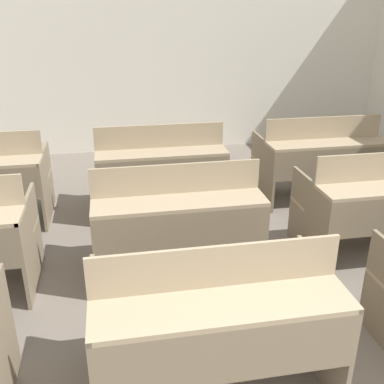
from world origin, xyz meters
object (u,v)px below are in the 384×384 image
(bench_second_right, at_px, (382,203))
(bench_third_center, at_px, (160,167))
(bench_second_center, at_px, (177,218))
(bench_third_right, at_px, (319,157))
(bench_front_center, at_px, (215,319))

(bench_second_right, distance_m, bench_third_center, 2.19)
(bench_second_center, distance_m, bench_second_right, 1.81)
(bench_second_right, bearing_deg, bench_third_right, 89.46)
(bench_second_right, height_order, bench_third_center, same)
(bench_front_center, xyz_separation_m, bench_third_right, (1.80, 2.54, 0.00))
(bench_front_center, xyz_separation_m, bench_second_center, (-0.02, 1.29, 0.00))
(bench_second_center, bearing_deg, bench_third_center, 89.42)
(bench_third_center, bearing_deg, bench_second_center, -90.58)
(bench_front_center, distance_m, bench_third_center, 2.52)
(bench_front_center, relative_size, bench_third_center, 1.00)
(bench_second_center, distance_m, bench_third_center, 1.23)
(bench_second_center, height_order, bench_third_center, same)
(bench_second_right, bearing_deg, bench_front_center, -144.87)
(bench_front_center, relative_size, bench_second_right, 1.00)
(bench_front_center, bearing_deg, bench_second_center, 90.75)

